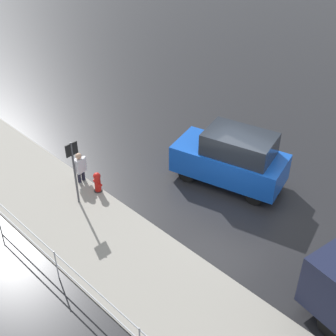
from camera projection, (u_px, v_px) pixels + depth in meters
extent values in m
plane|color=black|center=(228.00, 202.00, 15.89)|extent=(60.00, 60.00, 0.00)
cube|color=gray|center=(136.00, 267.00, 13.45)|extent=(24.00, 3.20, 0.04)
cube|color=blue|center=(229.00, 163.00, 16.41)|extent=(4.21, 2.65, 0.99)
cube|color=#1E232B|center=(239.00, 144.00, 15.78)|extent=(2.65, 2.05, 0.77)
cylinder|color=black|center=(187.00, 174.00, 16.72)|extent=(0.64, 0.37, 0.60)
cylinder|color=black|center=(204.00, 155.00, 17.73)|extent=(0.64, 0.37, 0.60)
cylinder|color=black|center=(255.00, 196.00, 15.67)|extent=(0.64, 0.37, 0.60)
cylinder|color=black|center=(269.00, 175.00, 16.68)|extent=(0.64, 0.37, 0.60)
cylinder|color=black|center=(334.00, 326.00, 11.39)|extent=(0.84, 0.41, 0.80)
cylinder|color=red|center=(98.00, 185.00, 16.18)|extent=(0.22, 0.22, 0.62)
sphere|color=red|center=(97.00, 176.00, 15.97)|extent=(0.26, 0.26, 0.26)
cylinder|color=red|center=(100.00, 185.00, 16.05)|extent=(0.10, 0.09, 0.09)
cylinder|color=red|center=(95.00, 181.00, 16.23)|extent=(0.10, 0.09, 0.09)
cylinder|color=#2D2D2D|center=(98.00, 191.00, 16.34)|extent=(0.31, 0.31, 0.06)
cube|color=silver|center=(80.00, 165.00, 16.42)|extent=(0.26, 0.37, 0.55)
sphere|color=tan|center=(79.00, 156.00, 16.20)|extent=(0.22, 0.22, 0.22)
cylinder|color=#1E1E2D|center=(83.00, 175.00, 16.76)|extent=(0.13, 0.13, 0.45)
cylinder|color=#1E1E2D|center=(79.00, 178.00, 16.65)|extent=(0.13, 0.13, 0.45)
cylinder|color=silver|center=(85.00, 162.00, 16.57)|extent=(0.09, 0.09, 0.50)
cylinder|color=silver|center=(74.00, 168.00, 16.27)|extent=(0.09, 0.09, 0.50)
cylinder|color=#B7BABF|center=(57.00, 265.00, 12.85)|extent=(0.04, 0.04, 1.05)
cylinder|color=#B7BABF|center=(93.00, 288.00, 11.60)|extent=(10.22, 0.04, 0.04)
cylinder|color=#B7BABF|center=(95.00, 299.00, 11.84)|extent=(10.22, 0.04, 0.04)
cylinder|color=#4C4C51|center=(75.00, 174.00, 15.19)|extent=(0.07, 0.07, 2.40)
cube|color=black|center=(72.00, 149.00, 14.64)|extent=(0.04, 0.44, 0.44)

